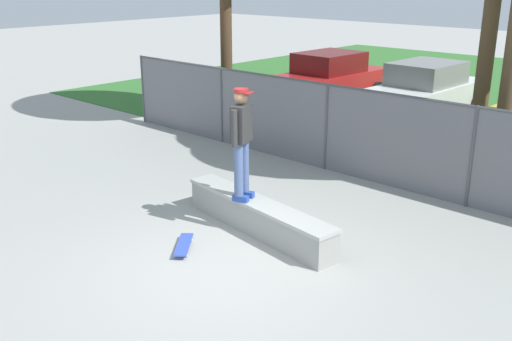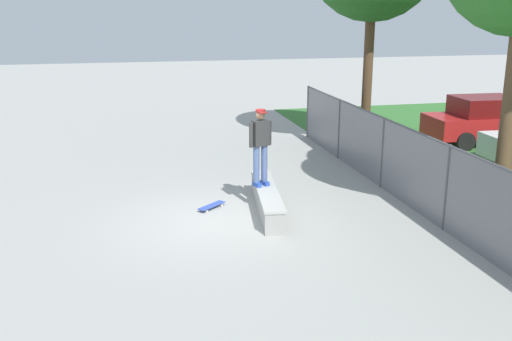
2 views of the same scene
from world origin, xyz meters
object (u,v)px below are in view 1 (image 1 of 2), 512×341
(concrete_ledge, at_px, (258,217))
(skateboard, at_px, (184,245))
(car_red, at_px, (331,77))
(car_white, at_px, (427,90))
(skateboarder, at_px, (241,139))

(concrete_ledge, distance_m, skateboard, 1.34)
(skateboard, relative_size, car_red, 0.17)
(car_white, bearing_deg, car_red, -178.11)
(skateboard, distance_m, car_white, 10.68)
(concrete_ledge, xyz_separation_m, car_red, (-5.13, 9.20, 0.56))
(car_white, bearing_deg, concrete_ledge, -79.19)
(car_red, bearing_deg, car_white, 1.89)
(car_red, bearing_deg, skateboarder, -62.39)
(skateboard, bearing_deg, car_red, 114.25)
(concrete_ledge, height_order, skateboarder, skateboarder)
(concrete_ledge, xyz_separation_m, car_white, (-1.78, 9.31, 0.56))
(concrete_ledge, height_order, skateboard, concrete_ledge)
(car_red, bearing_deg, concrete_ledge, -60.82)
(car_white, bearing_deg, skateboarder, -80.93)
(concrete_ledge, xyz_separation_m, skateboard, (-0.43, -1.26, -0.20))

